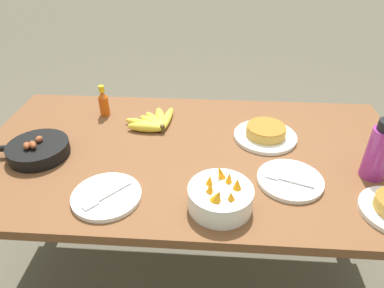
{
  "coord_description": "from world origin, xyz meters",
  "views": [
    {
      "loc": [
        0.07,
        -1.09,
        1.49
      ],
      "look_at": [
        0.0,
        0.0,
        0.76
      ],
      "focal_mm": 32.0,
      "sensor_mm": 36.0,
      "label": 1
    }
  ],
  "objects_px": {
    "empty_plate_far_left": "(290,180)",
    "frittata_plate_center": "(265,133)",
    "empty_plate_near_front": "(107,196)",
    "fruit_bowl_mango": "(220,197)",
    "water_bottle": "(379,151)",
    "banana_bunch": "(154,122)",
    "hot_sauce_bottle": "(104,102)",
    "skillet": "(37,150)"
  },
  "relations": [
    {
      "from": "empty_plate_far_left",
      "to": "frittata_plate_center",
      "type": "bearing_deg",
      "value": 101.1
    },
    {
      "from": "empty_plate_near_front",
      "to": "fruit_bowl_mango",
      "type": "relative_size",
      "value": 1.11
    },
    {
      "from": "empty_plate_far_left",
      "to": "empty_plate_near_front",
      "type": "bearing_deg",
      "value": -168.74
    },
    {
      "from": "water_bottle",
      "to": "banana_bunch",
      "type": "bearing_deg",
      "value": 160.65
    },
    {
      "from": "banana_bunch",
      "to": "empty_plate_near_front",
      "type": "distance_m",
      "value": 0.47
    },
    {
      "from": "empty_plate_far_left",
      "to": "hot_sauce_bottle",
      "type": "xyz_separation_m",
      "value": [
        -0.76,
        0.43,
        0.05
      ]
    },
    {
      "from": "banana_bunch",
      "to": "water_bottle",
      "type": "height_order",
      "value": "water_bottle"
    },
    {
      "from": "empty_plate_far_left",
      "to": "water_bottle",
      "type": "height_order",
      "value": "water_bottle"
    },
    {
      "from": "banana_bunch",
      "to": "empty_plate_far_left",
      "type": "bearing_deg",
      "value": -33.24
    },
    {
      "from": "empty_plate_far_left",
      "to": "fruit_bowl_mango",
      "type": "xyz_separation_m",
      "value": [
        -0.24,
        -0.13,
        0.03
      ]
    },
    {
      "from": "skillet",
      "to": "empty_plate_near_front",
      "type": "relative_size",
      "value": 1.63
    },
    {
      "from": "empty_plate_near_front",
      "to": "banana_bunch",
      "type": "bearing_deg",
      "value": 79.98
    },
    {
      "from": "skillet",
      "to": "empty_plate_near_front",
      "type": "distance_m",
      "value": 0.39
    },
    {
      "from": "frittata_plate_center",
      "to": "water_bottle",
      "type": "relative_size",
      "value": 1.17
    },
    {
      "from": "frittata_plate_center",
      "to": "hot_sauce_bottle",
      "type": "distance_m",
      "value": 0.73
    },
    {
      "from": "water_bottle",
      "to": "empty_plate_far_left",
      "type": "bearing_deg",
      "value": -168.99
    },
    {
      "from": "empty_plate_near_front",
      "to": "empty_plate_far_left",
      "type": "relative_size",
      "value": 1.0
    },
    {
      "from": "empty_plate_near_front",
      "to": "fruit_bowl_mango",
      "type": "xyz_separation_m",
      "value": [
        0.37,
        -0.01,
        0.03
      ]
    },
    {
      "from": "hot_sauce_bottle",
      "to": "fruit_bowl_mango",
      "type": "bearing_deg",
      "value": -47.05
    },
    {
      "from": "water_bottle",
      "to": "hot_sauce_bottle",
      "type": "xyz_separation_m",
      "value": [
        -1.05,
        0.37,
        -0.04
      ]
    },
    {
      "from": "banana_bunch",
      "to": "water_bottle",
      "type": "relative_size",
      "value": 0.97
    },
    {
      "from": "empty_plate_far_left",
      "to": "fruit_bowl_mango",
      "type": "distance_m",
      "value": 0.28
    },
    {
      "from": "water_bottle",
      "to": "skillet",
      "type": "bearing_deg",
      "value": 178.24
    },
    {
      "from": "skillet",
      "to": "hot_sauce_bottle",
      "type": "height_order",
      "value": "hot_sauce_bottle"
    },
    {
      "from": "empty_plate_near_front",
      "to": "fruit_bowl_mango",
      "type": "distance_m",
      "value": 0.37
    },
    {
      "from": "frittata_plate_center",
      "to": "empty_plate_far_left",
      "type": "bearing_deg",
      "value": -78.9
    },
    {
      "from": "banana_bunch",
      "to": "water_bottle",
      "type": "bearing_deg",
      "value": -19.35
    },
    {
      "from": "skillet",
      "to": "frittata_plate_center",
      "type": "relative_size",
      "value": 1.44
    },
    {
      "from": "frittata_plate_center",
      "to": "fruit_bowl_mango",
      "type": "height_order",
      "value": "fruit_bowl_mango"
    },
    {
      "from": "water_bottle",
      "to": "empty_plate_near_front",
      "type": "bearing_deg",
      "value": -168.82
    },
    {
      "from": "banana_bunch",
      "to": "empty_plate_near_front",
      "type": "bearing_deg",
      "value": -100.02
    },
    {
      "from": "empty_plate_near_front",
      "to": "hot_sauce_bottle",
      "type": "height_order",
      "value": "hot_sauce_bottle"
    },
    {
      "from": "empty_plate_near_front",
      "to": "empty_plate_far_left",
      "type": "distance_m",
      "value": 0.62
    },
    {
      "from": "banana_bunch",
      "to": "skillet",
      "type": "relative_size",
      "value": 0.58
    },
    {
      "from": "frittata_plate_center",
      "to": "empty_plate_far_left",
      "type": "height_order",
      "value": "frittata_plate_center"
    },
    {
      "from": "skillet",
      "to": "frittata_plate_center",
      "type": "distance_m",
      "value": 0.89
    },
    {
      "from": "frittata_plate_center",
      "to": "hot_sauce_bottle",
      "type": "relative_size",
      "value": 1.78
    },
    {
      "from": "frittata_plate_center",
      "to": "water_bottle",
      "type": "distance_m",
      "value": 0.42
    },
    {
      "from": "empty_plate_near_front",
      "to": "frittata_plate_center",
      "type": "bearing_deg",
      "value": 35.76
    },
    {
      "from": "frittata_plate_center",
      "to": "banana_bunch",
      "type": "bearing_deg",
      "value": 171.92
    },
    {
      "from": "empty_plate_far_left",
      "to": "water_bottle",
      "type": "relative_size",
      "value": 1.03
    },
    {
      "from": "banana_bunch",
      "to": "hot_sauce_bottle",
      "type": "relative_size",
      "value": 1.48
    }
  ]
}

